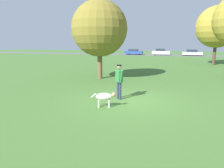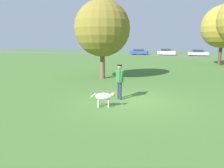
# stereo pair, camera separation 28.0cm
# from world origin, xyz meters

# --- Properties ---
(ground_plane) EXTENTS (120.00, 120.00, 0.00)m
(ground_plane) POSITION_xyz_m (0.00, 0.00, 0.00)
(ground_plane) COLOR #426B2D
(far_road_strip) EXTENTS (120.00, 6.00, 0.01)m
(far_road_strip) POSITION_xyz_m (0.00, 37.35, 0.01)
(far_road_strip) COLOR #5B5B59
(far_road_strip) RESTS_ON ground_plane
(person) EXTENTS (0.53, 0.59, 1.73)m
(person) POSITION_xyz_m (-0.69, 0.06, 1.03)
(person) COLOR #2D334C
(person) RESTS_ON ground_plane
(dog) EXTENTS (1.07, 0.53, 0.66)m
(dog) POSITION_xyz_m (-0.93, -1.37, 0.46)
(dog) COLOR silver
(dog) RESTS_ON ground_plane
(frisbee) EXTENTS (0.27, 0.27, 0.02)m
(frisbee) POSITION_xyz_m (-0.95, 1.15, 0.01)
(frisbee) COLOR #33D838
(frisbee) RESTS_ON ground_plane
(tree_far_right) EXTENTS (5.08, 5.08, 7.20)m
(tree_far_right) POSITION_xyz_m (6.67, 18.69, 4.65)
(tree_far_right) COLOR #4C3826
(tree_far_right) RESTS_ON ground_plane
(tree_near_left) EXTENTS (4.21, 4.21, 5.92)m
(tree_near_left) POSITION_xyz_m (-3.65, 5.28, 3.80)
(tree_near_left) COLOR brown
(tree_near_left) RESTS_ON ground_plane
(parked_car_blue) EXTENTS (4.09, 1.93, 1.29)m
(parked_car_blue) POSITION_xyz_m (-7.21, 37.18, 0.64)
(parked_car_blue) COLOR #284293
(parked_car_blue) RESTS_ON ground_plane
(parked_car_white) EXTENTS (3.89, 1.84, 1.43)m
(parked_car_white) POSITION_xyz_m (-1.05, 37.53, 0.69)
(parked_car_white) COLOR white
(parked_car_white) RESTS_ON ground_plane
(parked_car_silver) EXTENTS (4.04, 1.83, 1.32)m
(parked_car_silver) POSITION_xyz_m (5.49, 36.96, 0.64)
(parked_car_silver) COLOR #B7B7BC
(parked_car_silver) RESTS_ON ground_plane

